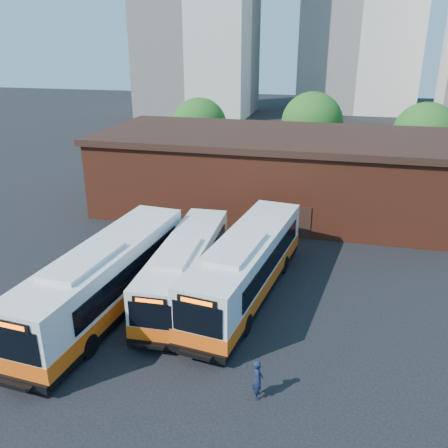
% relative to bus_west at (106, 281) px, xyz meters
% --- Properties ---
extents(ground, '(220.00, 220.00, 0.00)m').
position_rel_bus_west_xyz_m(ground, '(6.07, -1.74, -1.72)').
color(ground, black).
extents(bus_west, '(3.94, 14.06, 3.78)m').
position_rel_bus_west_xyz_m(bus_west, '(0.00, 0.00, 0.00)').
color(bus_west, silver).
rests_on(bus_west, ground).
extents(bus_midwest, '(2.89, 11.90, 3.22)m').
position_rel_bus_west_xyz_m(bus_midwest, '(3.45, 2.79, -0.26)').
color(bus_midwest, silver).
rests_on(bus_midwest, ground).
extents(bus_mideast, '(4.53, 13.68, 3.67)m').
position_rel_bus_west_xyz_m(bus_mideast, '(6.78, 3.34, -0.05)').
color(bus_mideast, silver).
rests_on(bus_mideast, ground).
extents(transit_worker, '(0.57, 0.72, 1.72)m').
position_rel_bus_west_xyz_m(transit_worker, '(8.85, -4.59, -0.86)').
color(transit_worker, '#131C38').
rests_on(transit_worker, ground).
extents(depot_building, '(28.60, 12.60, 6.40)m').
position_rel_bus_west_xyz_m(depot_building, '(6.07, 18.26, 1.54)').
color(depot_building, maroon).
rests_on(depot_building, ground).
extents(tree_west, '(6.00, 6.00, 7.65)m').
position_rel_bus_west_xyz_m(tree_west, '(-3.93, 30.26, 2.93)').
color(tree_west, '#382314').
rests_on(tree_west, ground).
extents(tree_mid, '(6.56, 6.56, 8.36)m').
position_rel_bus_west_xyz_m(tree_mid, '(8.07, 32.26, 3.36)').
color(tree_mid, '#382314').
rests_on(tree_mid, ground).
extents(tree_east, '(6.24, 6.24, 7.96)m').
position_rel_bus_west_xyz_m(tree_east, '(19.07, 29.26, 3.11)').
color(tree_east, '#382314').
rests_on(tree_east, ground).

